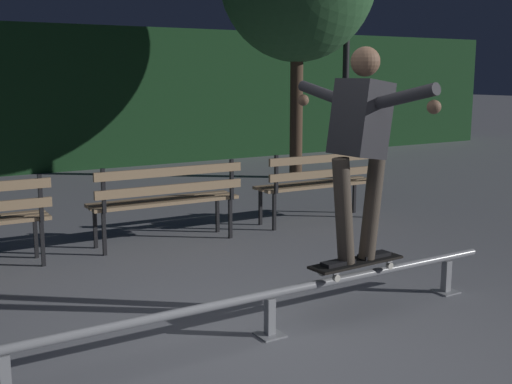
{
  "coord_description": "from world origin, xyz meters",
  "views": [
    {
      "loc": [
        -2.31,
        -3.28,
        1.78
      ],
      "look_at": [
        0.38,
        1.08,
        0.85
      ],
      "focal_mm": 45.63,
      "sensor_mm": 36.0,
      "label": 1
    }
  ],
  "objects_px": {
    "skateboard": "(356,263)",
    "park_bench_left_center": "(167,195)",
    "grind_rail": "(270,300)",
    "skateboarder": "(360,137)",
    "park_bench_right_center": "(321,179)",
    "lamp_post_right": "(347,32)"
  },
  "relations": [
    {
      "from": "skateboard",
      "to": "park_bench_left_center",
      "type": "height_order",
      "value": "park_bench_left_center"
    },
    {
      "from": "skateboarder",
      "to": "park_bench_left_center",
      "type": "relative_size",
      "value": 0.97
    },
    {
      "from": "skateboard",
      "to": "park_bench_right_center",
      "type": "bearing_deg",
      "value": 57.58
    },
    {
      "from": "park_bench_left_center",
      "to": "skateboard",
      "type": "bearing_deg",
      "value": -82.21
    },
    {
      "from": "skateboard",
      "to": "skateboarder",
      "type": "relative_size",
      "value": 0.51
    },
    {
      "from": "grind_rail",
      "to": "park_bench_left_center",
      "type": "distance_m",
      "value": 2.66
    },
    {
      "from": "lamp_post_right",
      "to": "park_bench_right_center",
      "type": "bearing_deg",
      "value": -133.69
    },
    {
      "from": "park_bench_right_center",
      "to": "lamp_post_right",
      "type": "xyz_separation_m",
      "value": [
        2.47,
        2.59,
        1.94
      ]
    },
    {
      "from": "park_bench_left_center",
      "to": "park_bench_right_center",
      "type": "bearing_deg",
      "value": 0.0
    },
    {
      "from": "skateboard",
      "to": "lamp_post_right",
      "type": "height_order",
      "value": "lamp_post_right"
    },
    {
      "from": "skateboarder",
      "to": "park_bench_left_center",
      "type": "height_order",
      "value": "skateboarder"
    },
    {
      "from": "skateboard",
      "to": "park_bench_right_center",
      "type": "relative_size",
      "value": 0.49
    },
    {
      "from": "skateboarder",
      "to": "park_bench_left_center",
      "type": "distance_m",
      "value": 2.76
    },
    {
      "from": "skateboarder",
      "to": "park_bench_right_center",
      "type": "xyz_separation_m",
      "value": [
        1.66,
        2.62,
        -0.8
      ]
    },
    {
      "from": "skateboard",
      "to": "park_bench_right_center",
      "type": "height_order",
      "value": "park_bench_right_center"
    },
    {
      "from": "grind_rail",
      "to": "skateboarder",
      "type": "distance_m",
      "value": 1.33
    },
    {
      "from": "park_bench_left_center",
      "to": "park_bench_right_center",
      "type": "height_order",
      "value": "same"
    },
    {
      "from": "park_bench_left_center",
      "to": "lamp_post_right",
      "type": "height_order",
      "value": "lamp_post_right"
    },
    {
      "from": "grind_rail",
      "to": "park_bench_right_center",
      "type": "xyz_separation_m",
      "value": [
        2.43,
        2.62,
        0.28
      ]
    },
    {
      "from": "skateboarder",
      "to": "grind_rail",
      "type": "bearing_deg",
      "value": -179.99
    },
    {
      "from": "skateboard",
      "to": "park_bench_left_center",
      "type": "xyz_separation_m",
      "value": [
        -0.36,
        2.62,
        0.13
      ]
    },
    {
      "from": "skateboard",
      "to": "park_bench_right_center",
      "type": "xyz_separation_m",
      "value": [
        1.66,
        2.62,
        0.13
      ]
    }
  ]
}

